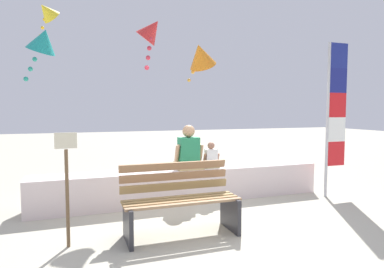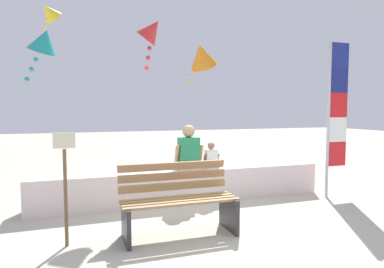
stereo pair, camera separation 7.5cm
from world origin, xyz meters
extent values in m
plane|color=#B0AB97|center=(0.00, 0.00, 0.00)|extent=(40.00, 40.00, 0.00)
cube|color=silver|center=(0.00, 1.13, 0.28)|extent=(5.02, 0.56, 0.56)
cube|color=#A37D59|center=(-0.55, -0.56, 0.45)|extent=(1.46, 0.08, 0.03)
cube|color=#9D7548|center=(-0.54, -0.45, 0.45)|extent=(1.46, 0.08, 0.03)
cube|color=#A07E4A|center=(-0.54, -0.34, 0.45)|extent=(1.46, 0.08, 0.03)
cube|color=#A1814F|center=(-0.54, -0.22, 0.45)|extent=(1.46, 0.08, 0.03)
cube|color=#A4824F|center=(-0.54, -0.12, 0.57)|extent=(1.46, 0.06, 0.10)
cube|color=#A0734E|center=(-0.54, -0.10, 0.70)|extent=(1.46, 0.06, 0.10)
cube|color=#9B704C|center=(-0.54, -0.07, 0.83)|extent=(1.46, 0.06, 0.10)
cube|color=#2D2D33|center=(-1.21, -0.39, 0.23)|extent=(0.05, 0.53, 0.45)
cube|color=#2D2D33|center=(0.12, -0.40, 0.23)|extent=(0.05, 0.53, 0.45)
cube|color=tan|center=(0.06, 1.10, 0.62)|extent=(0.45, 0.36, 0.12)
cube|color=#258355|center=(0.06, 1.10, 0.89)|extent=(0.34, 0.22, 0.43)
cylinder|color=tan|center=(-0.15, 1.08, 0.84)|extent=(0.07, 0.17, 0.31)
cylinder|color=tan|center=(0.28, 1.08, 0.84)|extent=(0.07, 0.17, 0.31)
sphere|color=tan|center=(0.06, 1.10, 1.21)|extent=(0.21, 0.21, 0.21)
cube|color=tan|center=(0.48, 1.10, 0.59)|extent=(0.27, 0.22, 0.07)
cube|color=silver|center=(0.48, 1.10, 0.76)|extent=(0.21, 0.13, 0.25)
cylinder|color=#9D6B55|center=(0.35, 1.09, 0.73)|extent=(0.04, 0.10, 0.18)
cylinder|color=#9D6B55|center=(0.61, 1.09, 0.73)|extent=(0.04, 0.10, 0.18)
sphere|color=#9D6B55|center=(0.48, 1.10, 0.95)|extent=(0.13, 0.13, 0.13)
cylinder|color=#B7B7BC|center=(2.49, 0.52, 1.38)|extent=(0.05, 0.05, 2.76)
cube|color=red|center=(2.71, 0.52, 0.78)|extent=(0.38, 0.02, 0.44)
cube|color=white|center=(2.71, 0.52, 1.22)|extent=(0.38, 0.02, 0.44)
cube|color=red|center=(2.71, 0.52, 1.66)|extent=(0.38, 0.02, 0.44)
cube|color=navy|center=(2.71, 0.52, 2.10)|extent=(0.38, 0.02, 0.44)
cube|color=navy|center=(2.71, 0.52, 2.54)|extent=(0.38, 0.02, 0.44)
cone|color=yellow|center=(-2.33, 4.54, 3.92)|extent=(0.71, 0.68, 0.57)
sphere|color=yellow|center=(-2.39, 4.62, 3.74)|extent=(0.08, 0.08, 0.08)
sphere|color=yellow|center=(-2.44, 4.70, 3.56)|extent=(0.08, 0.08, 0.08)
sphere|color=yellow|center=(-2.50, 4.79, 3.38)|extent=(0.08, 0.08, 0.08)
sphere|color=yellow|center=(-2.56, 4.87, 3.20)|extent=(0.08, 0.08, 0.08)
cone|color=teal|center=(-2.27, 2.37, 2.82)|extent=(0.81, 0.80, 0.56)
sphere|color=teal|center=(-2.34, 2.30, 2.64)|extent=(0.08, 0.08, 0.08)
sphere|color=teal|center=(-2.40, 2.22, 2.46)|extent=(0.08, 0.08, 0.08)
sphere|color=teal|center=(-2.47, 2.15, 2.28)|extent=(0.08, 0.08, 0.08)
sphere|color=teal|center=(-2.53, 2.07, 2.10)|extent=(0.08, 0.08, 0.08)
cone|color=red|center=(-0.43, 1.70, 3.00)|extent=(0.68, 0.61, 0.56)
sphere|color=#C93043|center=(-0.47, 1.61, 2.82)|extent=(0.08, 0.08, 0.08)
sphere|color=#C93043|center=(-0.52, 1.52, 2.64)|extent=(0.08, 0.08, 0.08)
sphere|color=#C93043|center=(-0.56, 1.43, 2.46)|extent=(0.08, 0.08, 0.08)
sphere|color=#C93043|center=(-0.60, 1.34, 2.28)|extent=(0.08, 0.08, 0.08)
cone|color=orange|center=(0.94, 2.81, 2.80)|extent=(0.99, 0.98, 0.74)
sphere|color=gold|center=(0.88, 2.88, 2.62)|extent=(0.08, 0.08, 0.08)
sphere|color=gold|center=(0.81, 2.96, 2.44)|extent=(0.08, 0.08, 0.08)
sphere|color=gold|center=(0.74, 3.03, 2.26)|extent=(0.08, 0.08, 0.08)
cylinder|color=brown|center=(-1.88, -0.27, 0.56)|extent=(0.04, 0.04, 1.13)
cube|color=beige|center=(-1.88, -0.27, 1.23)|extent=(0.24, 0.04, 0.18)
camera|label=1|loc=(-1.79, -4.24, 1.57)|focal=31.00mm
camera|label=2|loc=(-1.71, -4.26, 1.57)|focal=31.00mm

